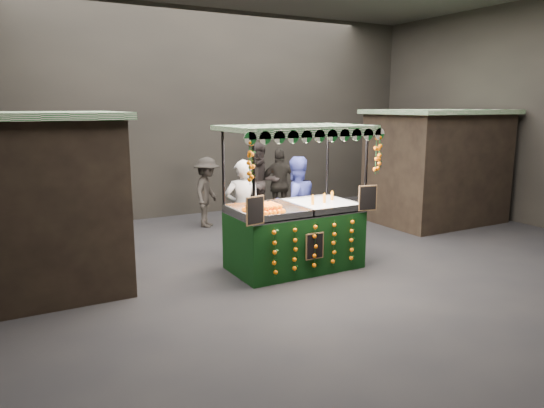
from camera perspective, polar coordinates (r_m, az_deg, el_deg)
ground at (r=8.70m, az=4.68°, el=-6.95°), size 12.00×12.00×0.00m
market_hall at (r=8.31m, az=5.06°, el=15.83°), size 12.10×10.10×5.05m
neighbour_stall_left at (r=8.00m, az=-26.98°, el=-0.06°), size 3.00×2.20×2.60m
neighbour_stall_right at (r=12.37m, az=18.10°, el=4.13°), size 3.00×2.20×2.60m
juice_stall at (r=8.35m, az=2.74°, el=-2.44°), size 2.45×1.44×2.38m
vendor_grey at (r=8.91m, az=-3.32°, el=-0.62°), size 0.73×0.57×1.77m
vendor_blue at (r=9.38m, az=2.67°, el=-0.01°), size 0.91×0.73×1.77m
shopper_0 at (r=8.98m, az=-20.12°, el=-1.83°), size 0.68×0.60×1.57m
shopper_1 at (r=11.66m, az=-1.31°, el=2.40°), size 1.00×0.83×1.86m
shopper_2 at (r=11.95m, az=0.93°, el=2.23°), size 1.08×0.79×1.70m
shopper_3 at (r=11.35m, az=-7.36°, el=1.33°), size 1.09×1.15×1.57m
shopper_4 at (r=9.32m, az=-27.68°, el=-1.32°), size 1.00×0.80×1.78m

